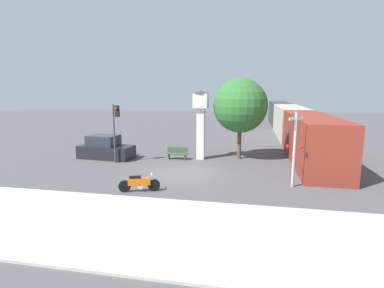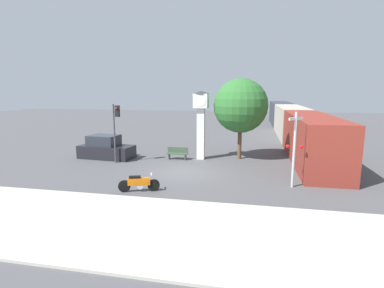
# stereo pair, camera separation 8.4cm
# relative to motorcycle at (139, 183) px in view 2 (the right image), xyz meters

# --- Properties ---
(ground_plane) EXTENTS (120.00, 120.00, 0.00)m
(ground_plane) POSITION_rel_motorcycle_xyz_m (1.42, 4.13, -0.45)
(ground_plane) COLOR #4C4C4F
(sidewalk_strip) EXTENTS (36.00, 6.00, 0.10)m
(sidewalk_strip) POSITION_rel_motorcycle_xyz_m (1.42, -4.00, -0.40)
(sidewalk_strip) COLOR #BCB7A8
(sidewalk_strip) RESTS_ON ground_plane
(motorcycle) EXTENTS (2.06, 0.80, 0.94)m
(motorcycle) POSITION_rel_motorcycle_xyz_m (0.00, 0.00, 0.00)
(motorcycle) COLOR black
(motorcycle) RESTS_ON ground_plane
(clock_tower) EXTENTS (1.27, 1.27, 5.17)m
(clock_tower) POSITION_rel_motorcycle_xyz_m (1.84, 8.18, 2.96)
(clock_tower) COLOR white
(clock_tower) RESTS_ON ground_plane
(freight_train) EXTENTS (2.80, 39.04, 3.40)m
(freight_train) POSITION_rel_motorcycle_xyz_m (9.94, 22.11, 1.25)
(freight_train) COLOR maroon
(freight_train) RESTS_ON ground_plane
(traffic_light) EXTENTS (0.50, 0.35, 4.26)m
(traffic_light) POSITION_rel_motorcycle_xyz_m (-3.89, 5.66, 2.47)
(traffic_light) COLOR #47474C
(traffic_light) RESTS_ON ground_plane
(railroad_crossing_signal) EXTENTS (0.90, 0.82, 4.08)m
(railroad_crossing_signal) POSITION_rel_motorcycle_xyz_m (7.90, 2.37, 1.77)
(railroad_crossing_signal) COLOR #B7B7BC
(railroad_crossing_signal) RESTS_ON ground_plane
(street_tree) EXTENTS (4.07, 4.07, 6.11)m
(street_tree) POSITION_rel_motorcycle_xyz_m (4.74, 8.80, 3.61)
(street_tree) COLOR brown
(street_tree) RESTS_ON ground_plane
(bench) EXTENTS (1.60, 0.44, 0.92)m
(bench) POSITION_rel_motorcycle_xyz_m (0.12, 7.63, 0.04)
(bench) COLOR #384C38
(bench) RESTS_ON ground_plane
(parked_car) EXTENTS (4.34, 2.14, 1.80)m
(parked_car) POSITION_rel_motorcycle_xyz_m (-5.44, 6.95, 0.30)
(parked_car) COLOR black
(parked_car) RESTS_ON ground_plane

